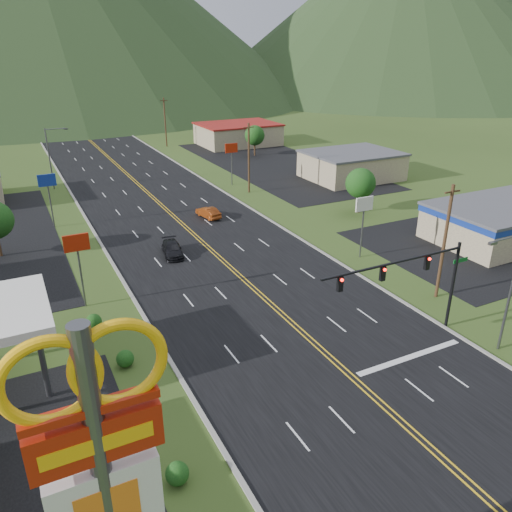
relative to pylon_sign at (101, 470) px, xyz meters
name	(u,v)px	position (x,y,z in m)	size (l,w,h in m)	color
pylon_sign	(101,470)	(0.00, 0.00, 0.00)	(4.32, 0.60, 14.00)	#59595E
traffic_signal	(415,274)	(23.48, 12.00, -3.97)	(13.10, 0.43, 7.00)	black
streetlight_east	(509,285)	(28.18, 8.00, -4.12)	(3.28, 0.25, 9.00)	#59595E
streetlight_west	(51,154)	(5.32, 68.00, -4.12)	(3.28, 0.25, 9.00)	#59595E
building_east_near	(502,220)	(47.00, 23.00, -7.03)	(15.40, 10.40, 4.10)	#C5B989
building_east_mid	(352,165)	(49.00, 53.00, -7.14)	(14.40, 11.40, 4.30)	#C5B989
building_east_far	(238,134)	(45.00, 88.00, -7.04)	(16.40, 12.40, 4.50)	#C5B989
pole_sign_west_a	(77,250)	(3.00, 28.00, -4.25)	(2.00, 0.18, 6.40)	#59595E
pole_sign_west_b	(48,186)	(3.00, 50.00, -4.25)	(2.00, 0.18, 6.40)	#59595E
pole_sign_east_a	(364,210)	(30.00, 26.00, -4.25)	(2.00, 0.18, 6.40)	#59595E
pole_sign_east_b	(231,152)	(30.00, 58.00, -4.25)	(2.00, 0.18, 6.40)	#59595E
tree_east_a	(361,183)	(39.00, 38.00, -5.41)	(3.84, 3.84, 5.82)	#382314
tree_east_b	(255,135)	(43.00, 76.00, -5.41)	(3.84, 3.84, 5.82)	#382314
utility_pole_a	(444,242)	(30.50, 16.00, -4.17)	(1.60, 0.28, 10.00)	#382314
utility_pole_b	(249,158)	(30.50, 53.00, -4.17)	(1.60, 0.28, 10.00)	#382314
utility_pole_c	(165,122)	(30.50, 93.00, -4.17)	(1.60, 0.28, 10.00)	#382314
utility_pole_d	(121,103)	(30.50, 133.00, -4.17)	(1.60, 0.28, 10.00)	#382314
mountain_ne	(404,6)	(164.84, 174.19, 25.70)	(180.00, 180.00, 70.00)	black
car_dark_mid	(172,249)	(12.93, 35.15, -8.64)	(1.83, 4.51, 1.31)	black
car_red_far	(208,213)	(20.75, 44.75, -8.63)	(1.42, 4.08, 1.35)	#87350E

